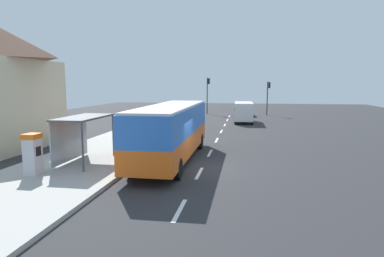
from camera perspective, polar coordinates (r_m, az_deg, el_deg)
ground_plane at (r=31.55m, az=4.54°, el=-0.53°), size 56.00×92.00×0.04m
sidewalk_platform at (r=21.54m, az=-15.47°, el=-4.29°), size 6.20×30.00×0.18m
lane_stripe_seg_0 at (r=12.19m, az=-2.11°, el=-13.66°), size 0.16×2.20×0.01m
lane_stripe_seg_1 at (r=16.88m, az=1.23°, el=-7.58°), size 0.16×2.20×0.01m
lane_stripe_seg_2 at (r=21.71m, az=3.05°, el=-4.16°), size 0.16×2.20×0.01m
lane_stripe_seg_3 at (r=26.60m, az=4.20°, el=-1.99°), size 0.16×2.20×0.01m
lane_stripe_seg_4 at (r=31.53m, az=4.99°, el=-0.49°), size 0.16×2.20×0.01m
lane_stripe_seg_5 at (r=36.47m, az=5.57°, el=0.60°), size 0.16×2.20×0.01m
lane_stripe_seg_6 at (r=41.43m, az=6.00°, el=1.43°), size 0.16×2.20×0.01m
lane_stripe_seg_7 at (r=46.40m, az=6.35°, el=2.08°), size 0.16×2.20×0.01m
bus at (r=19.30m, az=-3.49°, el=-0.10°), size 2.57×11.02×3.21m
white_van at (r=39.02m, az=8.71°, el=2.98°), size 2.17×5.26×2.30m
sedan_near at (r=47.20m, az=8.90°, el=3.09°), size 1.98×4.47×1.52m
ticket_machine at (r=17.47m, az=-25.37°, el=-3.88°), size 0.66×0.76×1.94m
recycling_bin_red at (r=19.84m, az=-10.74°, el=-3.49°), size 0.52×0.52×0.95m
recycling_bin_blue at (r=20.49m, az=-10.08°, el=-3.12°), size 0.52×0.52×0.95m
recycling_bin_yellow at (r=21.14m, az=-9.46°, el=-2.78°), size 0.52×0.52×0.95m
recycling_bin_orange at (r=21.79m, az=-8.87°, el=-2.46°), size 0.52×0.52×0.95m
traffic_light_near_side at (r=48.65m, az=12.77°, el=5.91°), size 0.49×0.28×4.72m
traffic_light_far_side at (r=49.67m, az=2.70°, el=6.51°), size 0.49×0.28×5.28m
bus_shelter at (r=19.14m, az=-18.64°, el=0.21°), size 1.80×4.00×2.50m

